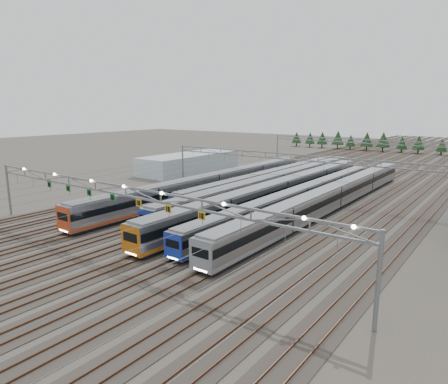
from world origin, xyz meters
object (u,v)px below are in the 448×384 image
Objects in this scene: gantry_mid at (290,162)px; west_shed at (190,163)px; train_a at (213,184)px; train_d at (280,191)px; train_c at (277,183)px; train_e at (300,197)px; gantry_near at (125,193)px; train_b at (273,177)px; train_f at (333,197)px; gantry_far at (365,145)px.

gantry_mid is 36.40m from west_shed.
train_d is (13.50, 1.84, -0.04)m from train_a.
train_c is 1.02× the size of train_d.
train_d is 1.11× the size of train_e.
train_d is (4.50, -7.00, 0.10)m from train_c.
train_d is at bearing 163.53° from train_e.
gantry_mid is (11.25, 9.82, 4.11)m from train_a.
train_b is at bearing 98.39° from gantry_near.
train_e is 1.08× the size of gantry_mid.
gantry_far is (-11.25, 51.47, 4.23)m from train_f.
gantry_mid is (-2.25, 7.99, 4.15)m from train_d.
gantry_near is at bearing -94.09° from train_d.
west_shed is at bearing 161.11° from train_c.
gantry_mid is at bearing 23.79° from train_c.
train_c is 1.01× the size of train_f.
train_a is at bearing -101.60° from gantry_far.
train_a is 22.75m from train_f.
train_d is (9.00, -13.33, 0.32)m from train_b.
train_c is 1.22× the size of gantry_near.
train_e is at bearing 77.55° from gantry_near.
gantry_mid reaches higher than train_f.
train_a reaches higher than train_d.
gantry_far is at bearing 78.40° from train_a.
train_f reaches higher than train_b.
train_e is 31.95m from gantry_near.
train_d is 4.70m from train_e.
gantry_near is (-11.30, -33.65, 4.93)m from train_f.
gantry_near is 1.88× the size of west_shed.
train_b is 1.09× the size of gantry_far.
gantry_mid is at bearing 89.93° from gantry_near.
gantry_near is at bearing -108.56° from train_f.
gantry_far reaches higher than train_f.
gantry_mid reaches higher than train_b.
train_b is 0.89× the size of train_c.
train_c is at bearing -54.61° from train_b.
gantry_mid is 45.00m from gantry_far.
train_a is at bearing -171.52° from train_f.
west_shed is at bearing 124.62° from gantry_near.
west_shed reaches higher than train_d.
train_b is 21.53m from train_f.
gantry_near is 85.12m from gantry_far.
west_shed is (-36.97, 18.11, 0.07)m from train_d.
train_d is 9.13m from train_f.
train_a is 15.83m from train_b.
train_a is 30.80m from west_shed.
train_e reaches higher than train_b.
west_shed is (-41.47, 19.44, 0.34)m from train_e.
gantry_near reaches higher than train_a.
train_f is (4.50, 2.85, 0.18)m from train_e.
train_f is at bearing -29.90° from gantry_mid.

